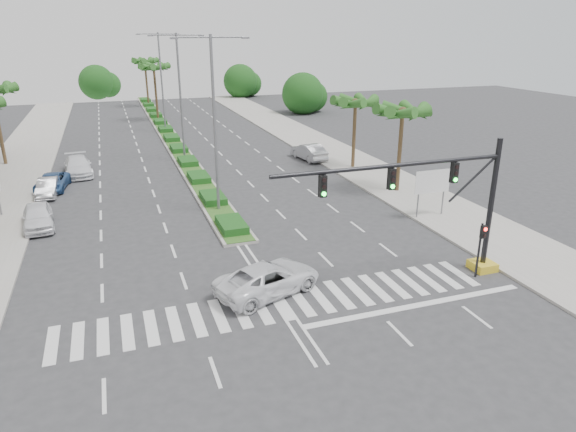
# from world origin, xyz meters

# --- Properties ---
(ground) EXTENTS (160.00, 160.00, 0.00)m
(ground) POSITION_xyz_m (0.00, 0.00, 0.00)
(ground) COLOR #333335
(ground) RESTS_ON ground
(footpath_right) EXTENTS (6.00, 120.00, 0.15)m
(footpath_right) POSITION_xyz_m (15.20, 20.00, 0.07)
(footpath_right) COLOR gray
(footpath_right) RESTS_ON ground
(median) EXTENTS (2.20, 75.00, 0.20)m
(median) POSITION_xyz_m (0.00, 45.00, 0.10)
(median) COLOR gray
(median) RESTS_ON ground
(median_grass) EXTENTS (1.80, 75.00, 0.04)m
(median_grass) POSITION_xyz_m (0.00, 45.00, 0.22)
(median_grass) COLOR #2D541C
(median_grass) RESTS_ON median
(signal_gantry) EXTENTS (12.60, 1.20, 7.20)m
(signal_gantry) POSITION_xyz_m (9.27, -0.00, 3.46)
(signal_gantry) COLOR gold
(signal_gantry) RESTS_ON ground
(pedestrian_signal) EXTENTS (0.28, 0.36, 3.00)m
(pedestrian_signal) POSITION_xyz_m (10.60, -0.68, 2.04)
(pedestrian_signal) COLOR black
(pedestrian_signal) RESTS_ON ground
(direction_sign) EXTENTS (2.70, 0.11, 3.40)m
(direction_sign) POSITION_xyz_m (13.50, 7.99, 2.45)
(direction_sign) COLOR slate
(direction_sign) RESTS_ON ground
(palm_right_near) EXTENTS (4.57, 4.68, 7.05)m
(palm_right_near) POSITION_xyz_m (14.50, 14.00, 6.20)
(palm_right_near) COLOR brown
(palm_right_near) RESTS_ON ground
(palm_right_far) EXTENTS (4.57, 4.68, 6.75)m
(palm_right_far) POSITION_xyz_m (14.50, 22.00, 5.91)
(palm_right_far) COLOR brown
(palm_right_far) RESTS_ON ground
(palm_median_a) EXTENTS (4.57, 4.68, 8.05)m
(palm_median_a) POSITION_xyz_m (0.00, 55.00, 7.17)
(palm_median_a) COLOR brown
(palm_median_a) RESTS_ON ground
(palm_median_b) EXTENTS (4.57, 4.68, 8.05)m
(palm_median_b) POSITION_xyz_m (0.00, 70.00, 7.17)
(palm_median_b) COLOR brown
(palm_median_b) RESTS_ON ground
(streetlight_near) EXTENTS (5.10, 0.25, 12.00)m
(streetlight_near) POSITION_xyz_m (0.00, 14.00, 6.81)
(streetlight_near) COLOR slate
(streetlight_near) RESTS_ON ground
(streetlight_mid) EXTENTS (5.10, 0.25, 12.00)m
(streetlight_mid) POSITION_xyz_m (0.00, 30.00, 6.81)
(streetlight_mid) COLOR slate
(streetlight_mid) RESTS_ON ground
(streetlight_far) EXTENTS (5.10, 0.25, 12.00)m
(streetlight_far) POSITION_xyz_m (0.00, 46.00, 6.81)
(streetlight_far) COLOR slate
(streetlight_far) RESTS_ON ground
(car_parked_a) EXTENTS (2.31, 4.74, 1.56)m
(car_parked_a) POSITION_xyz_m (-11.80, 14.78, 0.78)
(car_parked_a) COLOR white
(car_parked_a) RESTS_ON ground
(car_parked_b) EXTENTS (1.62, 4.13, 1.34)m
(car_parked_b) POSITION_xyz_m (-11.80, 22.18, 0.67)
(car_parked_b) COLOR #B0AFB4
(car_parked_b) RESTS_ON ground
(car_parked_c) EXTENTS (2.76, 4.92, 1.30)m
(car_parked_c) POSITION_xyz_m (-11.60, 23.67, 0.65)
(car_parked_c) COLOR #2A4D80
(car_parked_c) RESTS_ON ground
(car_parked_d) EXTENTS (2.74, 5.67, 1.59)m
(car_parked_d) POSITION_xyz_m (-9.75, 28.00, 0.80)
(car_parked_d) COLOR white
(car_parked_d) RESTS_ON ground
(car_crossing) EXTENTS (5.99, 4.23, 1.52)m
(car_crossing) POSITION_xyz_m (-0.22, 1.36, 0.76)
(car_crossing) COLOR white
(car_crossing) RESTS_ON ground
(car_right) EXTENTS (2.38, 5.12, 1.62)m
(car_right) POSITION_xyz_m (11.80, 26.43, 0.81)
(car_right) COLOR #A2A2A6
(car_right) RESTS_ON ground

